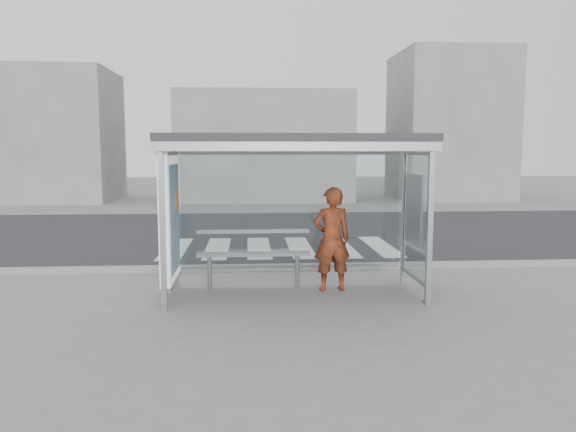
{
  "coord_description": "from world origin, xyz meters",
  "views": [
    {
      "loc": [
        -0.74,
        -8.95,
        2.38
      ],
      "look_at": [
        -0.09,
        0.2,
        1.29
      ],
      "focal_mm": 35.0,
      "sensor_mm": 36.0,
      "label": 1
    }
  ],
  "objects_px": {
    "person": "(332,239)",
    "soda_can": "(426,300)",
    "bus_shelter": "(271,174)",
    "bench": "(253,254)"
  },
  "relations": [
    {
      "from": "person",
      "to": "soda_can",
      "type": "bearing_deg",
      "value": 141.22
    },
    {
      "from": "bus_shelter",
      "to": "bench",
      "type": "relative_size",
      "value": 2.19
    },
    {
      "from": "bus_shelter",
      "to": "bench",
      "type": "height_order",
      "value": "bus_shelter"
    },
    {
      "from": "soda_can",
      "to": "person",
      "type": "bearing_deg",
      "value": 147.3
    },
    {
      "from": "bench",
      "to": "soda_can",
      "type": "relative_size",
      "value": 16.38
    },
    {
      "from": "bench",
      "to": "bus_shelter",
      "type": "bearing_deg",
      "value": -60.84
    },
    {
      "from": "bench",
      "to": "soda_can",
      "type": "height_order",
      "value": "bench"
    },
    {
      "from": "bus_shelter",
      "to": "person",
      "type": "distance_m",
      "value": 1.53
    },
    {
      "from": "bus_shelter",
      "to": "bench",
      "type": "xyz_separation_m",
      "value": [
        -0.29,
        0.52,
        -1.39
      ]
    },
    {
      "from": "soda_can",
      "to": "bench",
      "type": "bearing_deg",
      "value": 156.83
    }
  ]
}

